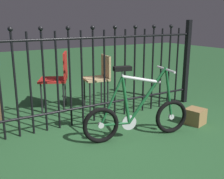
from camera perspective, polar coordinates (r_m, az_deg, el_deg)
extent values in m
plane|color=#26522C|center=(3.25, -0.76, -10.56)|extent=(20.00, 20.00, 0.00)
cylinder|color=black|center=(3.30, -22.53, 0.20)|extent=(0.03, 0.03, 1.25)
cylinder|color=black|center=(3.33, -19.66, 0.58)|extent=(0.03, 0.03, 1.25)
sphere|color=black|center=(3.24, -20.67, 11.84)|extent=(0.06, 0.06, 0.06)
cylinder|color=black|center=(3.37, -16.85, 0.95)|extent=(0.03, 0.03, 1.25)
cylinder|color=black|center=(3.41, -14.10, 1.31)|extent=(0.03, 0.03, 1.25)
sphere|color=black|center=(3.32, -14.81, 12.33)|extent=(0.06, 0.06, 0.06)
cylinder|color=black|center=(3.46, -11.43, 1.66)|extent=(0.03, 0.03, 1.25)
cylinder|color=black|center=(3.52, -8.83, 1.99)|extent=(0.03, 0.03, 1.25)
sphere|color=black|center=(3.44, -9.27, 12.67)|extent=(0.06, 0.06, 0.06)
cylinder|color=black|center=(3.58, -6.33, 2.31)|extent=(0.03, 0.03, 1.25)
cylinder|color=black|center=(3.66, -3.92, 2.61)|extent=(0.03, 0.03, 1.25)
sphere|color=black|center=(3.58, -4.10, 12.89)|extent=(0.06, 0.06, 0.06)
cylinder|color=black|center=(3.74, -1.61, 2.89)|extent=(0.03, 0.03, 1.25)
cylinder|color=black|center=(3.82, 0.61, 3.16)|extent=(0.03, 0.03, 1.25)
sphere|color=black|center=(3.75, 0.64, 13.00)|extent=(0.06, 0.06, 0.06)
cylinder|color=black|center=(3.91, 2.73, 3.41)|extent=(0.03, 0.03, 1.25)
cylinder|color=black|center=(4.00, 4.75, 3.65)|extent=(0.03, 0.03, 1.25)
sphere|color=black|center=(3.93, 4.95, 13.03)|extent=(0.06, 0.06, 0.06)
cylinder|color=black|center=(4.10, 6.68, 3.87)|extent=(0.03, 0.03, 1.25)
cylinder|color=black|center=(4.21, 8.51, 4.07)|extent=(0.03, 0.03, 1.25)
sphere|color=black|center=(4.14, 8.85, 12.99)|extent=(0.06, 0.06, 0.06)
cylinder|color=black|center=(4.32, 10.25, 4.26)|extent=(0.03, 0.03, 1.25)
cylinder|color=black|center=(4.43, 11.91, 4.44)|extent=(0.03, 0.03, 1.25)
sphere|color=black|center=(4.37, 12.37, 12.90)|extent=(0.06, 0.06, 0.06)
cylinder|color=black|center=(4.55, 13.48, 4.61)|extent=(0.03, 0.03, 1.25)
cylinder|color=black|center=(3.70, -5.84, -3.71)|extent=(3.77, 0.03, 0.03)
cylinder|color=black|center=(3.52, -6.23, 10.71)|extent=(3.77, 0.03, 0.03)
cube|color=black|center=(4.69, 15.41, 5.55)|extent=(0.07, 0.07, 1.37)
torus|color=black|center=(3.10, -2.35, -7.56)|extent=(0.43, 0.14, 0.43)
cylinder|color=silver|center=(3.10, -2.35, -7.56)|extent=(0.07, 0.04, 0.07)
torus|color=black|center=(3.44, 12.37, -5.61)|extent=(0.43, 0.14, 0.43)
cylinder|color=silver|center=(3.44, 12.37, -5.61)|extent=(0.07, 0.04, 0.07)
cylinder|color=#19592D|center=(3.19, 7.48, -1.22)|extent=(0.48, 0.14, 0.65)
cylinder|color=silver|center=(3.11, 6.24, 2.11)|extent=(0.47, 0.14, 0.14)
cylinder|color=#19592D|center=(3.10, 2.92, -2.28)|extent=(0.13, 0.06, 0.57)
cylinder|color=#19592D|center=(3.15, 0.69, -7.28)|extent=(0.34, 0.10, 0.04)
cylinder|color=#19592D|center=(3.04, -0.10, -2.48)|extent=(0.28, 0.09, 0.56)
cylinder|color=#19592D|center=(3.32, 11.85, -0.70)|extent=(0.14, 0.06, 0.63)
cylinder|color=silver|center=(3.23, 11.29, 4.36)|extent=(0.03, 0.03, 0.02)
cylinder|color=silver|center=(3.23, 11.28, 4.18)|extent=(0.12, 0.40, 0.03)
cylinder|color=silver|center=(3.01, 2.19, 3.40)|extent=(0.03, 0.03, 0.07)
cube|color=black|center=(3.00, 2.20, 4.43)|extent=(0.21, 0.13, 0.05)
cylinder|color=silver|center=(3.21, 3.62, -7.00)|extent=(0.18, 0.05, 0.18)
cylinder|color=black|center=(4.20, -14.63, -1.81)|extent=(0.02, 0.02, 0.46)
cylinder|color=black|center=(4.51, -13.96, -0.63)|extent=(0.02, 0.02, 0.46)
cylinder|color=black|center=(4.15, -10.15, -1.73)|extent=(0.02, 0.02, 0.46)
cylinder|color=black|center=(4.47, -9.80, -0.55)|extent=(0.02, 0.02, 0.46)
cube|color=#A51E19|center=(4.27, -12.31, 2.00)|extent=(0.55, 0.55, 0.03)
cube|color=#A51E19|center=(4.21, -9.83, 5.08)|extent=(0.20, 0.36, 0.39)
cylinder|color=black|center=(4.11, -4.65, -1.68)|extent=(0.02, 0.02, 0.46)
cylinder|color=black|center=(4.38, -5.82, -0.70)|extent=(0.02, 0.02, 0.46)
cylinder|color=black|center=(4.20, -0.89, -1.27)|extent=(0.02, 0.02, 0.46)
cylinder|color=black|center=(4.46, -2.26, -0.32)|extent=(0.02, 0.02, 0.46)
cube|color=tan|center=(4.23, -3.46, 2.26)|extent=(0.41, 0.41, 0.03)
cube|color=tan|center=(4.25, -1.29, 4.98)|extent=(0.08, 0.34, 0.34)
cube|color=olive|center=(3.85, 17.10, -5.43)|extent=(0.29, 0.29, 0.21)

